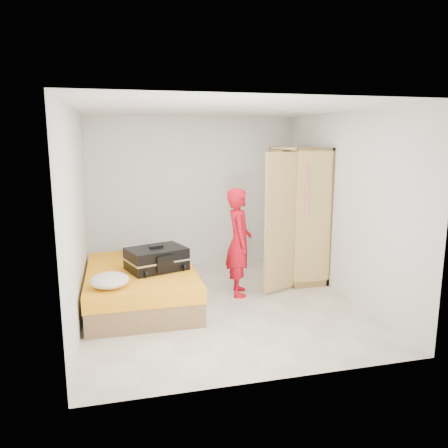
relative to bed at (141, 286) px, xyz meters
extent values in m
plane|color=beige|center=(1.05, -0.29, -0.25)|extent=(4.00, 4.00, 0.00)
plane|color=white|center=(1.05, -0.29, 2.35)|extent=(4.00, 4.00, 0.00)
cube|color=white|center=(1.05, 1.71, 1.05)|extent=(3.60, 0.02, 2.60)
cube|color=white|center=(1.05, -2.29, 1.05)|extent=(3.60, 0.02, 2.60)
cube|color=white|center=(-0.75, -0.29, 1.05)|extent=(0.02, 4.00, 2.60)
cube|color=white|center=(2.85, -0.29, 1.05)|extent=(0.02, 4.00, 2.60)
cube|color=#9C6747|center=(0.00, 0.00, -0.10)|extent=(1.40, 2.00, 0.30)
cube|color=#FFA11A|center=(0.00, 0.00, 0.15)|extent=(1.42, 2.02, 0.20)
cube|color=#E3C66F|center=(2.82, 0.61, 0.80)|extent=(0.04, 1.20, 2.10)
cube|color=#E3C66F|center=(2.55, 0.03, 0.80)|extent=(0.58, 0.04, 2.10)
cube|color=#E3C66F|center=(2.55, 1.19, 0.80)|extent=(0.58, 0.04, 2.10)
cube|color=#E3C66F|center=(2.55, 0.61, 1.83)|extent=(0.58, 1.20, 0.04)
cube|color=tan|center=(2.55, 0.61, -0.20)|extent=(0.58, 1.20, 0.10)
cube|color=#E3C66F|center=(2.28, 0.91, 0.80)|extent=(0.04, 0.59, 2.00)
cube|color=#E3C66F|center=(1.99, -0.07, 0.80)|extent=(0.56, 0.27, 2.00)
cylinder|color=#B2B2B7|center=(2.55, 0.61, 1.67)|extent=(0.02, 1.10, 0.02)
imported|color=red|center=(1.40, 0.03, 0.52)|extent=(0.46, 0.62, 1.55)
cube|color=black|center=(0.21, -0.10, 0.40)|extent=(0.87, 0.74, 0.30)
cube|color=black|center=(0.21, -0.10, 0.56)|extent=(0.20, 0.11, 0.03)
ellipsoid|color=silver|center=(-0.40, -0.70, 0.34)|extent=(0.46, 0.46, 0.17)
cube|color=silver|center=(0.02, 0.85, 0.29)|extent=(0.50, 0.26, 0.09)
camera|label=1|loc=(-0.28, -5.81, 1.99)|focal=35.00mm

